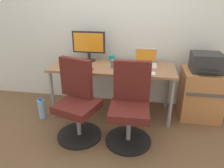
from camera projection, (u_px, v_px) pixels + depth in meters
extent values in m
plane|color=brown|center=(113.00, 111.00, 3.16)|extent=(5.28, 5.28, 0.00)
cube|color=silver|center=(117.00, 18.00, 3.03)|extent=(4.40, 0.04, 2.60)
cube|color=#996B47|center=(113.00, 67.00, 2.89)|extent=(1.69, 0.66, 0.03)
cylinder|color=gray|center=(53.00, 95.00, 2.89)|extent=(0.04, 0.04, 0.68)
cylinder|color=gray|center=(171.00, 104.00, 2.65)|extent=(0.04, 0.04, 0.68)
cylinder|color=gray|center=(67.00, 80.00, 3.41)|extent=(0.04, 0.04, 0.68)
cylinder|color=gray|center=(168.00, 86.00, 3.16)|extent=(0.04, 0.04, 0.68)
cylinder|color=black|center=(80.00, 135.00, 2.59)|extent=(0.54, 0.54, 0.03)
cylinder|color=gray|center=(79.00, 122.00, 2.52)|extent=(0.05, 0.05, 0.34)
cube|color=#591E19|center=(77.00, 106.00, 2.43)|extent=(0.55, 0.55, 0.09)
cube|color=#591E19|center=(76.00, 78.00, 2.49)|extent=(0.42, 0.20, 0.48)
cylinder|color=black|center=(128.00, 140.00, 2.49)|extent=(0.54, 0.54, 0.03)
cylinder|color=gray|center=(129.00, 127.00, 2.42)|extent=(0.05, 0.05, 0.34)
cube|color=#591E19|center=(129.00, 111.00, 2.34)|extent=(0.45, 0.45, 0.09)
cube|color=#591E19|center=(132.00, 81.00, 2.40)|extent=(0.42, 0.08, 0.48)
cube|color=#B77542|center=(200.00, 94.00, 2.91)|extent=(0.53, 0.50, 0.68)
cube|color=#4C4C4C|center=(206.00, 95.00, 2.64)|extent=(0.48, 0.01, 0.04)
cube|color=#2D2D2D|center=(206.00, 62.00, 2.74)|extent=(0.38, 0.34, 0.24)
cube|color=#262626|center=(209.00, 72.00, 2.58)|extent=(0.27, 0.06, 0.01)
cylinder|color=#8CBFF2|center=(42.00, 109.00, 2.93)|extent=(0.09, 0.09, 0.28)
cylinder|color=#2D59B2|center=(40.00, 99.00, 2.87)|extent=(0.06, 0.06, 0.03)
cylinder|color=#262626|center=(89.00, 60.00, 3.11)|extent=(0.18, 0.18, 0.01)
cylinder|color=#262626|center=(89.00, 56.00, 3.09)|extent=(0.04, 0.04, 0.11)
cube|color=#262626|center=(89.00, 42.00, 3.01)|extent=(0.48, 0.03, 0.31)
cube|color=orange|center=(88.00, 42.00, 2.99)|extent=(0.43, 0.00, 0.26)
cube|color=silver|center=(145.00, 65.00, 2.87)|extent=(0.31, 0.22, 0.02)
cube|color=silver|center=(146.00, 55.00, 2.95)|extent=(0.31, 0.05, 0.21)
cube|color=orange|center=(146.00, 55.00, 2.95)|extent=(0.28, 0.04, 0.18)
cube|color=#515156|center=(80.00, 69.00, 2.75)|extent=(0.34, 0.12, 0.02)
cube|color=silver|center=(141.00, 73.00, 2.59)|extent=(0.34, 0.12, 0.02)
ellipsoid|color=#2D2D2D|center=(66.00, 65.00, 2.88)|extent=(0.06, 0.10, 0.03)
ellipsoid|color=#515156|center=(120.00, 68.00, 2.76)|extent=(0.06, 0.10, 0.03)
cylinder|color=teal|center=(112.00, 58.00, 3.08)|extent=(0.08, 0.08, 0.09)
cylinder|color=slate|center=(113.00, 64.00, 2.80)|extent=(0.07, 0.07, 0.10)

